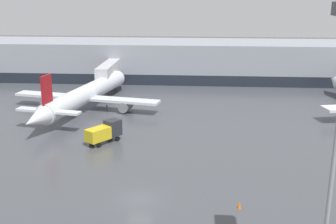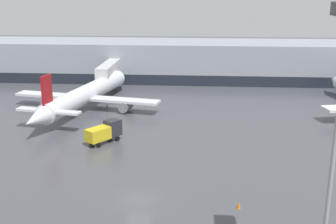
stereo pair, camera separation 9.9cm
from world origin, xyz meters
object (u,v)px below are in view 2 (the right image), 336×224
Objects in this scene: parked_jet_1 at (86,95)px; service_truck_2 at (105,131)px; traffic_cone_3 at (31,118)px; traffic_cone_4 at (104,100)px; traffic_cone_2 at (239,205)px.

parked_jet_1 reaches higher than service_truck_2.
service_truck_2 is at bearing -33.81° from traffic_cone_3.
traffic_cone_3 is 16.05m from traffic_cone_4.
parked_jet_1 is 48.63× the size of traffic_cone_2.
traffic_cone_2 is (17.28, -17.45, -1.27)m from service_truck_2.
service_truck_2 is at bearing 134.70° from traffic_cone_2.
service_truck_2 is at bearing -76.89° from traffic_cone_4.
service_truck_2 is (7.19, -16.97, -1.03)m from parked_jet_1.
traffic_cone_2 is 1.28× the size of traffic_cone_4.
service_truck_2 is 9.07× the size of traffic_cone_4.
traffic_cone_2 is (24.46, -34.42, -2.31)m from parked_jet_1.
traffic_cone_2 is 46.24m from traffic_cone_4.
traffic_cone_4 is at bearing 119.27° from traffic_cone_2.
service_truck_2 is 24.59m from traffic_cone_2.
traffic_cone_2 reaches higher than traffic_cone_3.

